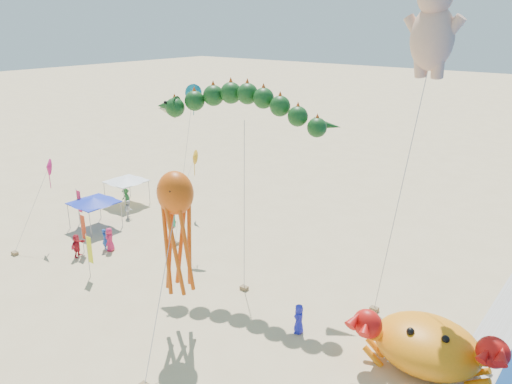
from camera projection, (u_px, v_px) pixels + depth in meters
ground at (261, 307)px, 30.44m from camera, size 320.00×320.00×0.00m
crab_inflatable at (426, 344)px, 24.77m from camera, size 7.17×5.60×3.14m
dragon_kite at (242, 111)px, 30.86m from camera, size 11.64×5.67×12.53m
cherub_kite at (433, 26)px, 25.04m from camera, size 2.56×2.50×18.66m
octopus_kite at (177, 223)px, 26.61m from camera, size 3.66×5.87×9.23m
canopy_blue at (94, 200)px, 41.41m from camera, size 3.63×3.63×2.71m
canopy_white at (126, 179)px, 46.86m from camera, size 3.49×3.49×2.71m
feather_flags at (106, 223)px, 37.93m from camera, size 9.39×7.81×3.20m
beachgoers at (144, 234)px, 38.75m from camera, size 29.54×10.24×1.86m
small_kites at (145, 150)px, 39.50m from camera, size 9.38×14.55×12.17m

